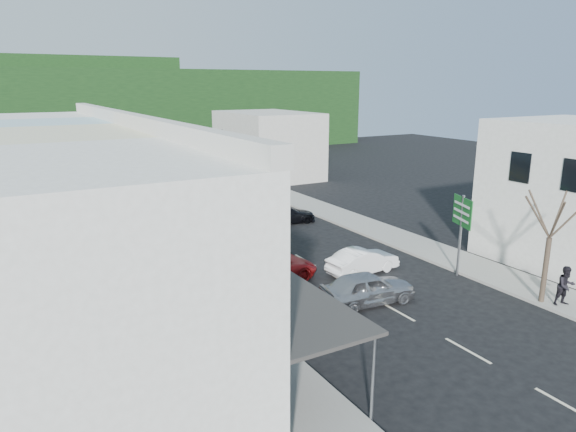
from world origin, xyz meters
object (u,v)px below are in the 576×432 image
object	(u,v)px
car_silver	(367,289)
pedestrian_right	(566,287)
street_tree	(549,238)
pedestrian_left	(176,269)
traffic_signal	(223,155)
car_white	(363,261)
bus	(208,217)
direction_sign	(460,236)
car_red	(269,268)

from	to	relation	value
car_silver	pedestrian_right	xyz separation A→B (m)	(7.49, -4.81, 0.30)
street_tree	car_silver	bearing A→B (deg)	149.75
pedestrian_left	traffic_signal	distance (m)	29.80
car_white	pedestrian_left	distance (m)	9.83
bus	car_silver	bearing A→B (deg)	-84.02
pedestrian_left	street_tree	world-z (taller)	street_tree
pedestrian_left	car_white	bearing A→B (deg)	-89.98
pedestrian_left	street_tree	xyz separation A→B (m)	(14.07, -10.32, 2.22)
car_silver	car_white	world-z (taller)	same
direction_sign	street_tree	world-z (taller)	street_tree
direction_sign	traffic_signal	distance (m)	32.24
car_silver	direction_sign	bearing A→B (deg)	-79.40
car_silver	car_white	bearing A→B (deg)	-28.44
bus	street_tree	size ratio (longest dim) A/B	1.80
pedestrian_right	street_tree	distance (m)	2.40
traffic_signal	car_silver	bearing A→B (deg)	62.80
car_silver	street_tree	distance (m)	8.45
direction_sign	car_white	bearing A→B (deg)	167.65
pedestrian_left	street_tree	distance (m)	17.59
street_tree	traffic_signal	xyz separation A→B (m)	(-0.53, 36.81, -0.54)
car_white	traffic_signal	bearing A→B (deg)	-12.10
traffic_signal	car_white	bearing A→B (deg)	65.86
car_silver	street_tree	bearing A→B (deg)	-114.16
pedestrian_right	direction_sign	world-z (taller)	direction_sign
car_silver	direction_sign	distance (m)	6.63
street_tree	bus	bearing A→B (deg)	119.37
bus	car_silver	world-z (taller)	bus
car_silver	car_red	distance (m)	5.47
direction_sign	pedestrian_right	bearing A→B (deg)	-57.51
bus	car_white	world-z (taller)	bus
bus	traffic_signal	bearing A→B (deg)	59.05
direction_sign	street_tree	distance (m)	4.71
pedestrian_right	street_tree	bearing A→B (deg)	142.13
pedestrian_left	direction_sign	world-z (taller)	direction_sign
car_silver	pedestrian_left	world-z (taller)	pedestrian_left
car_red	direction_sign	world-z (taller)	direction_sign
car_white	direction_sign	xyz separation A→B (m)	(4.18, -2.78, 1.49)
pedestrian_right	street_tree	xyz separation A→B (m)	(-0.52, 0.75, 2.22)
car_white	car_red	bearing A→B (deg)	68.85
bus	car_white	xyz separation A→B (m)	(5.01, -9.91, -0.85)
street_tree	car_white	bearing A→B (deg)	122.60
bus	pedestrian_right	bearing A→B (deg)	-66.16
car_red	traffic_signal	bearing A→B (deg)	-15.02
pedestrian_left	car_silver	bearing A→B (deg)	-113.78
car_silver	street_tree	xyz separation A→B (m)	(6.97, -4.06, 2.52)
car_red	traffic_signal	xyz separation A→B (m)	(9.08, 27.95, 1.97)
car_white	direction_sign	bearing A→B (deg)	-127.70
car_white	direction_sign	distance (m)	5.24
car_red	pedestrian_left	xyz separation A→B (m)	(-4.47, 1.45, 0.30)
pedestrian_left	bus	bearing A→B (deg)	-14.54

